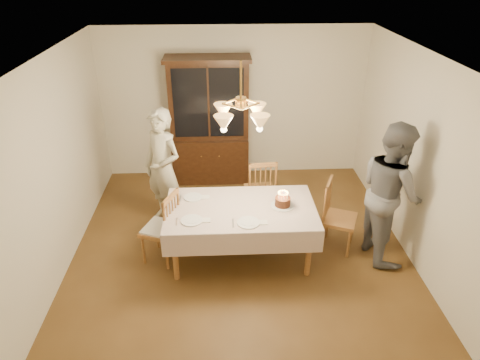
{
  "coord_description": "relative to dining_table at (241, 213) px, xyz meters",
  "views": [
    {
      "loc": [
        -0.23,
        -4.58,
        3.64
      ],
      "look_at": [
        0.0,
        0.2,
        1.05
      ],
      "focal_mm": 32.0,
      "sensor_mm": 36.0,
      "label": 1
    }
  ],
  "objects": [
    {
      "name": "ground",
      "position": [
        0.0,
        0.0,
        -0.68
      ],
      "size": [
        5.0,
        5.0,
        0.0
      ],
      "primitive_type": "plane",
      "color": "#523617",
      "rests_on": "ground"
    },
    {
      "name": "room_shell",
      "position": [
        0.0,
        0.0,
        0.9
      ],
      "size": [
        5.0,
        5.0,
        5.0
      ],
      "color": "white",
      "rests_on": "ground"
    },
    {
      "name": "dining_table",
      "position": [
        0.0,
        0.0,
        0.0
      ],
      "size": [
        1.9,
        1.1,
        0.76
      ],
      "color": "brown",
      "rests_on": "ground"
    },
    {
      "name": "china_hutch",
      "position": [
        -0.42,
        2.25,
        0.36
      ],
      "size": [
        1.38,
        0.54,
        2.16
      ],
      "color": "black",
      "rests_on": "ground"
    },
    {
      "name": "chair_far_side",
      "position": [
        0.34,
        0.95,
        -0.24
      ],
      "size": [
        0.48,
        0.46,
        1.0
      ],
      "color": "brown",
      "rests_on": "ground"
    },
    {
      "name": "chair_left_end",
      "position": [
        -1.03,
        0.01,
        -0.23
      ],
      "size": [
        0.55,
        0.56,
        1.0
      ],
      "color": "brown",
      "rests_on": "ground"
    },
    {
      "name": "chair_right_end",
      "position": [
        1.33,
        0.14,
        -0.24
      ],
      "size": [
        0.56,
        0.57,
        1.0
      ],
      "color": "brown",
      "rests_on": "ground"
    },
    {
      "name": "elderly_woman",
      "position": [
        -1.07,
        0.92,
        0.19
      ],
      "size": [
        0.76,
        0.73,
        1.76
      ],
      "primitive_type": "imported",
      "rotation": [
        0.0,
        0.0,
        -0.67
      ],
      "color": "beige",
      "rests_on": "ground"
    },
    {
      "name": "adult_in_grey",
      "position": [
        1.9,
        0.0,
        0.25
      ],
      "size": [
        0.8,
        0.98,
        1.87
      ],
      "primitive_type": "imported",
      "rotation": [
        0.0,
        0.0,
        1.67
      ],
      "color": "slate",
      "rests_on": "ground"
    },
    {
      "name": "birthday_cake",
      "position": [
        0.53,
        0.02,
        0.13
      ],
      "size": [
        0.3,
        0.3,
        0.2
      ],
      "color": "white",
      "rests_on": "dining_table"
    },
    {
      "name": "place_setting_near_left",
      "position": [
        -0.6,
        -0.27,
        0.08
      ],
      "size": [
        0.41,
        0.26,
        0.02
      ],
      "color": "white",
      "rests_on": "dining_table"
    },
    {
      "name": "place_setting_near_right",
      "position": [
        0.09,
        -0.35,
        0.08
      ],
      "size": [
        0.42,
        0.27,
        0.02
      ],
      "color": "white",
      "rests_on": "dining_table"
    },
    {
      "name": "place_setting_far_left",
      "position": [
        -0.6,
        0.28,
        0.08
      ],
      "size": [
        0.39,
        0.24,
        0.02
      ],
      "color": "white",
      "rests_on": "dining_table"
    },
    {
      "name": "chandelier",
      "position": [
        -0.0,
        -0.0,
        1.29
      ],
      "size": [
        0.62,
        0.62,
        0.73
      ],
      "color": "#BF8C3F",
      "rests_on": "ground"
    }
  ]
}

